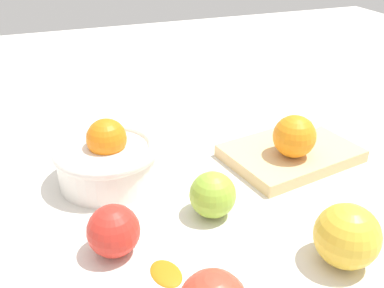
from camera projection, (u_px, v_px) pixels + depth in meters
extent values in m
plane|color=silver|center=(235.00, 198.00, 0.68)|extent=(2.40, 2.40, 0.00)
cylinder|color=white|center=(108.00, 165.00, 0.71)|extent=(0.16, 0.16, 0.06)
torus|color=white|center=(106.00, 149.00, 0.70)|extent=(0.17, 0.17, 0.02)
sphere|color=orange|center=(107.00, 139.00, 0.70)|extent=(0.07, 0.07, 0.07)
cube|color=#DBB77F|center=(290.00, 153.00, 0.78)|extent=(0.25, 0.19, 0.02)
sphere|color=orange|center=(294.00, 136.00, 0.74)|extent=(0.07, 0.07, 0.07)
cube|color=silver|center=(315.00, 126.00, 0.85)|extent=(0.11, 0.06, 0.00)
cylinder|color=black|center=(291.00, 135.00, 0.81)|extent=(0.05, 0.03, 0.01)
sphere|color=#8EB738|center=(213.00, 195.00, 0.63)|extent=(0.07, 0.07, 0.07)
sphere|color=gold|center=(347.00, 236.00, 0.54)|extent=(0.08, 0.08, 0.08)
sphere|color=red|center=(114.00, 231.00, 0.56)|extent=(0.07, 0.07, 0.07)
ellipsoid|color=orange|center=(166.00, 271.00, 0.54)|extent=(0.05, 0.06, 0.01)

